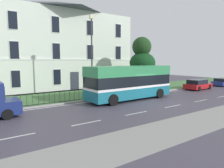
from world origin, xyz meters
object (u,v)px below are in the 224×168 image
object	(u,v)px
parked_hatchback_00	(223,82)
street_lamp_post	(92,52)
georgian_townhouse	(59,44)
single_decker_bus	(130,82)
litter_bin	(139,88)
evergreen_tree	(142,69)
parked_hatchback_01	(198,85)

from	to	relation	value
parked_hatchback_00	street_lamp_post	xyz separation A→B (m)	(-21.26, 1.90, 3.99)
georgian_townhouse	street_lamp_post	bearing A→B (deg)	-95.43
single_decker_bus	street_lamp_post	xyz separation A→B (m)	(-2.83, 2.28, 2.87)
street_lamp_post	litter_bin	xyz separation A→B (m)	(6.04, -0.07, -3.90)
evergreen_tree	parked_hatchback_01	world-z (taller)	evergreen_tree
single_decker_bus	parked_hatchback_00	world-z (taller)	single_decker_bus
parked_hatchback_00	litter_bin	size ratio (longest dim) A/B	3.86
parked_hatchback_00	single_decker_bus	bearing A→B (deg)	179.71
single_decker_bus	parked_hatchback_01	distance (m)	11.83
evergreen_tree	georgian_townhouse	bearing A→B (deg)	125.67
litter_bin	georgian_townhouse	bearing A→B (deg)	113.22
parked_hatchback_01	street_lamp_post	world-z (taller)	street_lamp_post
evergreen_tree	litter_bin	bearing A→B (deg)	-140.00
georgian_townhouse	street_lamp_post	size ratio (longest dim) A/B	2.34
parked_hatchback_00	georgian_townhouse	bearing A→B (deg)	145.02
street_lamp_post	parked_hatchback_00	bearing A→B (deg)	-5.12
parked_hatchback_00	street_lamp_post	world-z (taller)	street_lamp_post
evergreen_tree	single_decker_bus	size ratio (longest dim) A/B	0.73
parked_hatchback_01	litter_bin	xyz separation A→B (m)	(-8.56, 1.90, 0.03)
georgian_townhouse	litter_bin	world-z (taller)	georgian_townhouse
georgian_townhouse	litter_bin	size ratio (longest dim) A/B	17.21
street_lamp_post	evergreen_tree	bearing A→B (deg)	11.63
parked_hatchback_00	litter_bin	world-z (taller)	litter_bin
georgian_townhouse	street_lamp_post	xyz separation A→B (m)	(-1.09, -11.46, -1.47)
single_decker_bus	georgian_townhouse	bearing A→B (deg)	95.75
georgian_townhouse	street_lamp_post	distance (m)	11.61
parked_hatchback_01	litter_bin	distance (m)	8.77
street_lamp_post	single_decker_bus	bearing A→B (deg)	-38.87
georgian_townhouse	litter_bin	bearing A→B (deg)	-66.78
georgian_townhouse	litter_bin	distance (m)	13.65
evergreen_tree	street_lamp_post	distance (m)	8.50
parked_hatchback_01	street_lamp_post	xyz separation A→B (m)	(-14.60, 1.97, 3.93)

